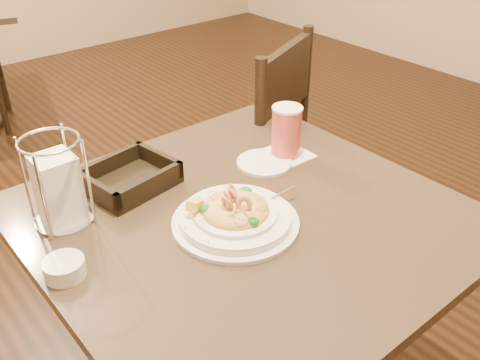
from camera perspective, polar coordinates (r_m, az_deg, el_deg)
main_table at (r=1.35m, az=0.55°, el=-11.51°), size 0.90×0.90×0.72m
dining_chair_near at (r=1.91m, az=0.86°, el=2.74°), size 0.55×0.55×0.93m
pasta_bowl at (r=1.16m, az=-0.51°, el=-3.76°), size 0.31×0.28×0.09m
drink_glass at (r=1.41m, az=4.96°, el=5.12°), size 0.13×0.13×0.14m
bread_basket at (r=1.32m, az=-11.67°, el=0.11°), size 0.23×0.20×0.06m
napkin_caddy at (r=1.20m, az=-18.83°, el=-0.74°), size 0.13×0.13×0.20m
side_plate at (r=1.40m, az=2.59°, el=1.85°), size 0.16×0.16×0.01m
butter_ramekin at (r=1.09m, az=-18.22°, el=-8.92°), size 0.10×0.10×0.03m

